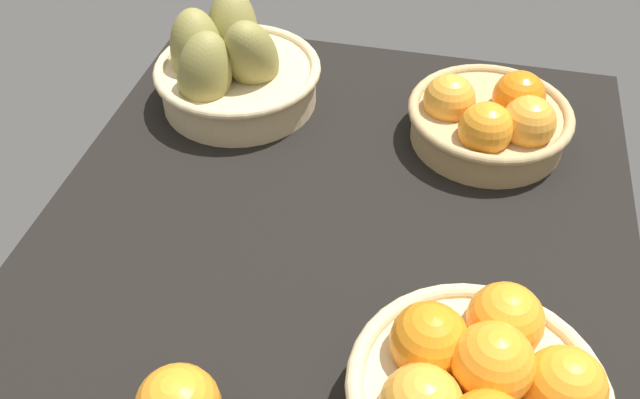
{
  "coord_description": "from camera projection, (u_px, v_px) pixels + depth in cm",
  "views": [
    {
      "loc": [
        -57.46,
        -11.49,
        63.47
      ],
      "look_at": [
        0.5,
        1.83,
        7.0
      ],
      "focal_mm": 39.03,
      "sensor_mm": 36.0,
      "label": 1
    }
  ],
  "objects": [
    {
      "name": "basket_near_right",
      "position": [
        491.0,
        119.0,
        0.93
      ],
      "size": [
        22.2,
        22.2,
        10.11
      ],
      "color": "tan",
      "rests_on": "market_tray"
    },
    {
      "name": "basket_near_left",
      "position": [
        478.0,
        391.0,
        0.62
      ],
      "size": [
        23.79,
        23.79,
        12.21
      ],
      "color": "#D3BC8C",
      "rests_on": "market_tray"
    },
    {
      "name": "market_tray",
      "position": [
        334.0,
        237.0,
        0.85
      ],
      "size": [
        84.0,
        72.0,
        3.0
      ],
      "primitive_type": "cube",
      "color": "black",
      "rests_on": "ground"
    },
    {
      "name": "basket_far_right_pears",
      "position": [
        232.0,
        69.0,
        1.0
      ],
      "size": [
        24.03,
        24.03,
        15.87
      ],
      "color": "#D3BC8C",
      "rests_on": "market_tray"
    }
  ]
}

